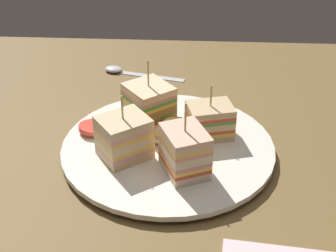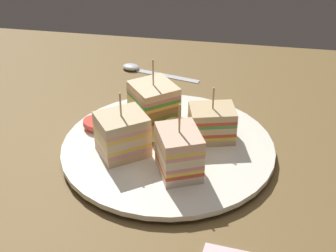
# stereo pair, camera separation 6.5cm
# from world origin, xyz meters

# --- Properties ---
(ground_plane) EXTENTS (1.06, 0.83, 0.02)m
(ground_plane) POSITION_xyz_m (0.00, 0.00, -0.01)
(ground_plane) COLOR brown
(plate) EXTENTS (0.29, 0.29, 0.01)m
(plate) POSITION_xyz_m (0.00, 0.00, 0.01)
(plate) COLOR white
(plate) RESTS_ON ground_plane
(sandwich_wedge_0) EXTENTS (0.08, 0.08, 0.10)m
(sandwich_wedge_0) POSITION_xyz_m (0.03, -0.05, 0.04)
(sandwich_wedge_0) COLOR beige
(sandwich_wedge_0) RESTS_ON plate
(sandwich_wedge_1) EXTENTS (0.08, 0.08, 0.09)m
(sandwich_wedge_1) POSITION_xyz_m (0.06, 0.03, 0.04)
(sandwich_wedge_1) COLOR #E5BC8A
(sandwich_wedge_1) RESTS_ON plate
(sandwich_wedge_2) EXTENTS (0.07, 0.08, 0.10)m
(sandwich_wedge_2) POSITION_xyz_m (-0.02, 0.06, 0.04)
(sandwich_wedge_2) COLOR beige
(sandwich_wedge_2) RESTS_ON plate
(sandwich_wedge_3) EXTENTS (0.07, 0.06, 0.08)m
(sandwich_wedge_3) POSITION_xyz_m (-0.06, -0.03, 0.04)
(sandwich_wedge_3) COLOR #DFBA8C
(sandwich_wedge_3) RESTS_ON plate
(chip_pile) EXTENTS (0.08, 0.07, 0.03)m
(chip_pile) POSITION_xyz_m (-0.00, -0.01, 0.02)
(chip_pile) COLOR #E2B860
(chip_pile) RESTS_ON plate
(salad_garnish) EXTENTS (0.06, 0.07, 0.01)m
(salad_garnish) POSITION_xyz_m (0.09, -0.03, 0.02)
(salad_garnish) COLOR #4F9B45
(salad_garnish) RESTS_ON plate
(spoon) EXTENTS (0.15, 0.05, 0.01)m
(spoon) POSITION_xyz_m (0.09, -0.25, 0.00)
(spoon) COLOR silver
(spoon) RESTS_ON ground_plane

